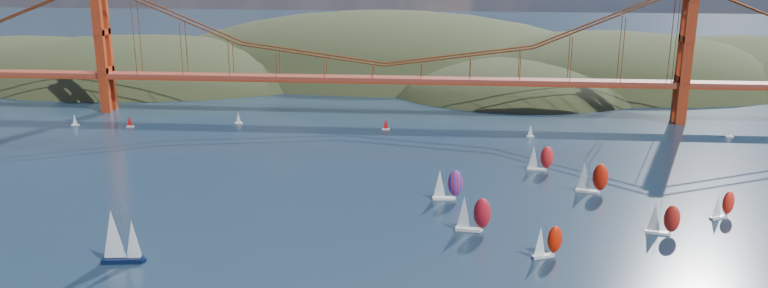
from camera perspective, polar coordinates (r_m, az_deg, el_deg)
headlands at (r=413.34m, az=7.45°, el=3.59°), size 725.00×225.00×96.00m
bridge at (r=309.29m, az=-0.24°, el=7.95°), size 552.00×12.00×55.00m
sloop_navy at (r=187.22m, az=-19.54°, el=-6.69°), size 9.73×5.89×14.70m
racer_0 at (r=196.22m, az=6.77°, el=-5.26°), size 9.28×4.25×10.49m
racer_1 at (r=184.59m, az=12.32°, el=-7.23°), size 7.80×5.28×8.72m
racer_2 at (r=205.97m, az=20.47°, el=-5.33°), size 8.31×4.63×9.31m
racer_3 at (r=231.07m, az=15.54°, el=-2.43°), size 9.35×5.21×10.48m
racer_4 at (r=223.59m, az=24.39°, el=-4.20°), size 7.55×5.49×8.48m
racer_5 at (r=248.27m, az=11.78°, el=-1.02°), size 8.32×3.74×9.42m
racer_rwb at (r=218.03m, az=4.83°, el=-3.05°), size 8.86×3.76×10.08m
distant_boat_1 at (r=324.17m, az=-22.50°, el=1.72°), size 3.00×2.00×4.70m
distant_boat_2 at (r=313.96m, az=-18.82°, el=1.65°), size 3.00×2.00×4.70m
distant_boat_3 at (r=308.35m, az=-11.04°, el=1.97°), size 3.00×2.00×4.70m
distant_boat_4 at (r=311.48m, az=24.87°, el=0.90°), size 3.00×2.00×4.70m
distant_boat_8 at (r=288.30m, az=11.10°, el=0.99°), size 3.00×2.00×4.70m
distant_boat_9 at (r=293.30m, az=0.14°, el=1.55°), size 3.00×2.00×4.70m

